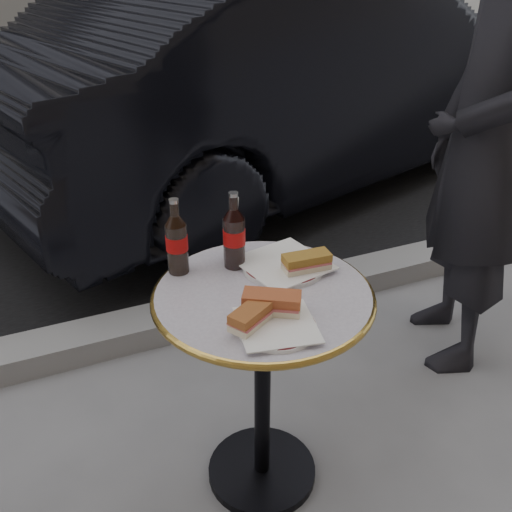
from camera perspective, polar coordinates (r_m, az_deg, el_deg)
name	(u,v)px	position (r m, az deg, el deg)	size (l,w,h in m)	color
ground	(262,473)	(2.07, 0.59, -20.87)	(80.00, 80.00, 0.00)	slate
asphalt_road	(68,112)	(6.43, -18.33, 13.55)	(40.00, 8.00, 0.00)	black
curb	(183,319)	(2.67, -7.32, -6.25)	(40.00, 0.20, 0.12)	gray
bistro_table	(262,392)	(1.80, 0.65, -13.40)	(0.62, 0.62, 0.73)	#BAB2C4
plate_left	(277,327)	(1.44, 2.09, -7.13)	(0.20, 0.20, 0.01)	white
plate_right	(283,266)	(1.69, 2.75, -0.98)	(0.25, 0.25, 0.01)	silver
sandwich_left_a	(253,316)	(1.42, -0.33, -6.03)	(0.14, 0.06, 0.05)	#995226
sandwich_left_b	(272,303)	(1.47, 1.58, -4.77)	(0.15, 0.07, 0.05)	#A84E2A
sandwich_right	(306,263)	(1.65, 5.07, -0.67)	(0.14, 0.06, 0.05)	olive
cola_bottle_left	(176,236)	(1.63, -7.97, 1.96)	(0.06, 0.06, 0.23)	black
cola_bottle_right	(234,230)	(1.65, -2.21, 2.60)	(0.07, 0.07, 0.24)	black
cola_glass	(234,239)	(1.71, -2.25, 1.69)	(0.07, 0.07, 0.13)	black
parked_car	(305,77)	(4.17, 4.88, 17.41)	(4.50, 1.56, 1.48)	black
pedestrian	(483,151)	(2.31, 21.73, 9.74)	(0.66, 0.43, 1.80)	black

